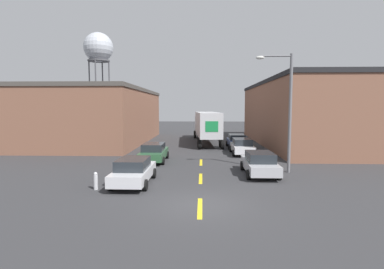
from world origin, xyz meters
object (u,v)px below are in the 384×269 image
object	(u,v)px
water_tower	(98,48)
parked_car_left_near	(134,171)
parked_car_right_far	(237,141)
parked_car_right_near	(260,163)
parked_car_left_far	(154,152)
fire_hydrant	(96,181)
semi_truck	(206,124)
street_lamp	(286,104)
parked_car_right_mid	(242,146)

from	to	relation	value
water_tower	parked_car_left_near	bearing A→B (deg)	-69.13
parked_car_right_far	parked_car_right_near	world-z (taller)	same
parked_car_right_near	water_tower	bearing A→B (deg)	119.42
parked_car_left_far	fire_hydrant	size ratio (longest dim) A/B	4.83
parked_car_right_far	parked_car_left_near	distance (m)	17.15
water_tower	semi_truck	bearing A→B (deg)	-51.24
street_lamp	parked_car_right_mid	bearing A→B (deg)	103.14
parked_car_left_far	parked_car_right_mid	size ratio (longest dim) A/B	1.00
semi_truck	parked_car_right_near	world-z (taller)	semi_truck
parked_car_left_near	street_lamp	bearing A→B (deg)	19.93
water_tower	street_lamp	size ratio (longest dim) A/B	2.64
water_tower	street_lamp	xyz separation A→B (m)	(28.06, -45.81, -12.59)
water_tower	fire_hydrant	size ratio (longest dim) A/B	21.90
parked_car_left_near	parked_car_left_far	bearing A→B (deg)	90.00
semi_truck	water_tower	bearing A→B (deg)	125.04
parked_car_right_far	parked_car_left_near	world-z (taller)	same
parked_car_right_mid	semi_truck	bearing A→B (deg)	108.70
parked_car_left_near	street_lamp	world-z (taller)	street_lamp
semi_truck	street_lamp	size ratio (longest dim) A/B	1.87
parked_car_left_far	water_tower	size ratio (longest dim) A/B	0.22
fire_hydrant	parked_car_right_near	bearing A→B (deg)	22.43
parked_car_left_far	parked_car_right_near	xyz separation A→B (m)	(7.53, -4.47, 0.00)
parked_car_left_far	water_tower	distance (m)	48.91
semi_truck	parked_car_right_mid	size ratio (longest dim) A/B	3.20
parked_car_right_far	parked_car_left_far	world-z (taller)	same
water_tower	fire_hydrant	world-z (taller)	water_tower
parked_car_left_far	street_lamp	xyz separation A→B (m)	(9.31, -3.69, 3.75)
semi_truck	parked_car_left_near	distance (m)	20.93
parked_car_left_far	street_lamp	bearing A→B (deg)	-21.59
parked_car_left_far	parked_car_right_mid	world-z (taller)	same
parked_car_right_far	parked_car_right_near	distance (m)	12.82
semi_truck	water_tower	world-z (taller)	water_tower
semi_truck	street_lamp	xyz separation A→B (m)	(4.97, -17.04, 2.26)
parked_car_left_near	water_tower	bearing A→B (deg)	110.87
semi_truck	parked_car_right_near	bearing A→B (deg)	-83.61
semi_truck	parked_car_left_far	bearing A→B (deg)	-111.75
parked_car_right_mid	fire_hydrant	distance (m)	15.35
water_tower	parked_car_left_far	bearing A→B (deg)	-66.00
parked_car_right_far	water_tower	size ratio (longest dim) A/B	0.22
parked_car_right_far	street_lamp	xyz separation A→B (m)	(1.79, -12.03, 3.75)
parked_car_right_near	water_tower	size ratio (longest dim) A/B	0.22
fire_hydrant	street_lamp	bearing A→B (deg)	22.64
semi_truck	parked_car_left_near	bearing A→B (deg)	-105.74
parked_car_left_far	parked_car_right_near	world-z (taller)	same
parked_car_right_near	parked_car_left_far	bearing A→B (deg)	149.29
parked_car_right_near	street_lamp	distance (m)	4.23
parked_car_right_near	street_lamp	world-z (taller)	street_lamp
parked_car_left_far	fire_hydrant	xyz separation A→B (m)	(-1.72, -8.29, -0.29)
parked_car_right_mid	parked_car_left_near	bearing A→B (deg)	-124.32
street_lamp	fire_hydrant	world-z (taller)	street_lamp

